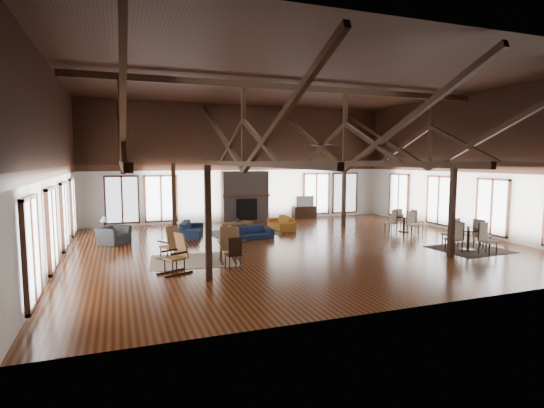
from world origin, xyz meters
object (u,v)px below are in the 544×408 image
object	(u,v)px
tv_console	(304,212)
sofa_orange	(281,223)
cafe_table_near	(468,236)
cafe_table_far	(404,221)
sofa_navy_front	(251,233)
sofa_navy_left	(191,229)
armchair	(113,236)
coffee_table	(238,224)

from	to	relation	value
tv_console	sofa_orange	bearing A→B (deg)	-130.07
cafe_table_near	cafe_table_far	bearing A→B (deg)	84.79
sofa_navy_front	sofa_navy_left	distance (m)	2.61
armchair	cafe_table_far	distance (m)	12.23
coffee_table	sofa_navy_front	bearing A→B (deg)	-107.11
tv_console	cafe_table_near	bearing A→B (deg)	-78.34
cafe_table_near	sofa_orange	bearing A→B (deg)	124.40
coffee_table	armchair	world-z (taller)	armchair
sofa_orange	coffee_table	xyz separation A→B (m)	(-2.13, -0.30, 0.12)
sofa_navy_front	cafe_table_near	size ratio (longest dim) A/B	0.90
armchair	cafe_table_far	xyz separation A→B (m)	(12.15, -1.38, 0.14)
sofa_navy_front	sofa_orange	size ratio (longest dim) A/B	0.92
sofa_orange	cafe_table_far	world-z (taller)	cafe_table_far
sofa_navy_front	cafe_table_near	bearing A→B (deg)	-44.86
cafe_table_far	coffee_table	bearing A→B (deg)	162.33
sofa_orange	coffee_table	size ratio (longest dim) A/B	1.48
sofa_navy_front	cafe_table_far	xyz separation A→B (m)	(6.96, -0.59, 0.20)
armchair	cafe_table_near	distance (m)	12.97
sofa_navy_front	armchair	world-z (taller)	armchair
cafe_table_near	tv_console	world-z (taller)	cafe_table_near
sofa_navy_left	tv_console	distance (m)	7.56
sofa_navy_front	coffee_table	distance (m)	1.65
sofa_orange	armchair	xyz separation A→B (m)	(-7.26, -1.15, 0.05)
armchair	tv_console	distance (m)	10.64
sofa_navy_left	cafe_table_far	world-z (taller)	cafe_table_far
sofa_orange	coffee_table	distance (m)	2.16
sofa_navy_front	sofa_navy_left	bearing A→B (deg)	134.82
cafe_table_near	cafe_table_far	world-z (taller)	cafe_table_near
sofa_orange	sofa_navy_front	bearing A→B (deg)	-43.95
sofa_orange	cafe_table_far	xyz separation A→B (m)	(4.88, -2.54, 0.18)
coffee_table	tv_console	xyz separation A→B (m)	(4.67, 3.31, -0.08)
sofa_orange	cafe_table_near	size ratio (longest dim) A/B	0.97
sofa_navy_front	coffee_table	bearing A→B (deg)	82.20
sofa_navy_front	armchair	distance (m)	5.24
armchair	tv_console	xyz separation A→B (m)	(9.80, 4.16, -0.01)
coffee_table	cafe_table_near	xyz separation A→B (m)	(6.65, -6.29, 0.12)
armchair	coffee_table	bearing A→B (deg)	-40.04
cafe_table_far	tv_console	size ratio (longest dim) A/B	1.39
armchair	tv_console	bearing A→B (deg)	-26.46
sofa_orange	tv_console	world-z (taller)	tv_console
sofa_orange	tv_console	distance (m)	3.93
coffee_table	cafe_table_near	size ratio (longest dim) A/B	0.66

